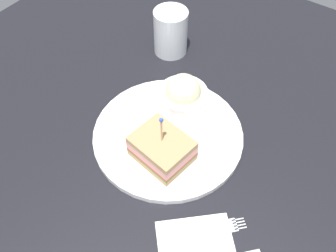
# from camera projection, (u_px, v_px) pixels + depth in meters

# --- Properties ---
(ground_plane) EXTENTS (1.16, 1.16, 0.02)m
(ground_plane) POSITION_uv_depth(u_px,v_px,m) (168.00, 140.00, 0.68)
(ground_plane) COLOR black
(plate) EXTENTS (0.28, 0.28, 0.01)m
(plate) POSITION_uv_depth(u_px,v_px,m) (168.00, 135.00, 0.67)
(plate) COLOR white
(plate) RESTS_ON ground_plane
(sandwich_half_center) EXTENTS (0.09, 0.11, 0.10)m
(sandwich_half_center) POSITION_uv_depth(u_px,v_px,m) (162.00, 149.00, 0.61)
(sandwich_half_center) COLOR tan
(sandwich_half_center) RESTS_ON plate
(coleslaw_bowl) EXTENTS (0.10, 0.10, 0.07)m
(coleslaw_bowl) POSITION_uv_depth(u_px,v_px,m) (183.00, 95.00, 0.69)
(coleslaw_bowl) COLOR white
(coleslaw_bowl) RESTS_ON plate
(drink_glass) EXTENTS (0.07, 0.07, 0.10)m
(drink_glass) POSITION_uv_depth(u_px,v_px,m) (171.00, 34.00, 0.79)
(drink_glass) COLOR beige
(drink_glass) RESTS_ON ground_plane
(napkin) EXTENTS (0.16, 0.16, 0.00)m
(napkin) POSITION_uv_depth(u_px,v_px,m) (197.00, 249.00, 0.54)
(napkin) COLOR white
(napkin) RESTS_ON ground_plane
(fork) EXTENTS (0.10, 0.09, 0.00)m
(fork) POSITION_uv_depth(u_px,v_px,m) (217.00, 228.00, 0.56)
(fork) COLOR silver
(fork) RESTS_ON ground_plane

